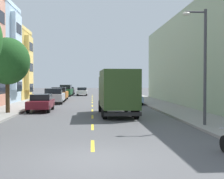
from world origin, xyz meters
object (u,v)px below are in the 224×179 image
object	(u,v)px
parked_suv_forest	(66,90)
parked_sedan_charcoal	(70,91)
parked_sedan_black	(117,91)
delivery_box_truck	(117,90)
parked_sedan_burgundy	(41,102)
parked_pickup_silver	(55,96)
parked_pickup_orange	(60,94)
street_tree_second	(7,61)
moving_white_sedan	(82,91)
street_lamp	(202,58)
parked_sedan_sky	(133,98)
parked_suv_navy	(115,89)

from	to	relation	value
parked_suv_forest	parked_sedan_charcoal	xyz separation A→B (m)	(0.11, 6.97, -0.24)
parked_sedan_charcoal	parked_sedan_black	bearing A→B (deg)	-24.54
delivery_box_truck	parked_sedan_black	xyz separation A→B (m)	(2.62, 33.40, -1.12)
parked_sedan_burgundy	parked_pickup_silver	xyz separation A→B (m)	(0.02, 9.23, 0.08)
parked_sedan_burgundy	parked_pickup_orange	xyz separation A→B (m)	(-0.08, 15.69, 0.08)
parked_pickup_orange	parked_sedan_black	size ratio (longest dim) A/B	1.17
street_tree_second	moving_white_sedan	distance (m)	32.33
street_tree_second	moving_white_sedan	size ratio (longest dim) A/B	1.26
street_lamp	parked_sedan_burgundy	bearing A→B (deg)	135.88
parked_suv_forest	parked_sedan_sky	distance (m)	21.45
street_lamp	parked_sedan_black	xyz separation A→B (m)	(-1.51, 39.63, -3.05)
street_lamp	parked_sedan_sky	size ratio (longest dim) A/B	1.38
street_tree_second	parked_sedan_burgundy	world-z (taller)	street_tree_second
parked_sedan_burgundy	parked_suv_forest	xyz separation A→B (m)	(-0.14, 26.75, 0.24)
parked_sedan_charcoal	parked_pickup_orange	bearing A→B (deg)	-90.17
parked_sedan_sky	parked_pickup_silver	bearing A→B (deg)	166.59
parked_suv_navy	parked_sedan_burgundy	bearing A→B (deg)	-103.86
parked_sedan_black	parked_sedan_sky	bearing A→B (deg)	-90.18
street_lamp	parked_sedan_sky	xyz separation A→B (m)	(-1.58, 17.09, -3.05)
moving_white_sedan	street_lamp	bearing A→B (deg)	-78.87
street_lamp	parked_pickup_orange	size ratio (longest dim) A/B	1.17
street_tree_second	parked_suv_forest	bearing A→B (deg)	86.11
parked_suv_forest	street_tree_second	bearing A→B (deg)	-93.89
street_tree_second	parked_suv_forest	world-z (taller)	street_tree_second
parked_sedan_burgundy	parked_suv_navy	xyz separation A→B (m)	(8.73, 35.40, 0.24)
parked_pickup_orange	delivery_box_truck	bearing A→B (deg)	-72.34
parked_sedan_burgundy	parked_sedan_sky	bearing A→B (deg)	39.71
street_lamp	parked_pickup_orange	distance (m)	27.75
parked_pickup_silver	parked_pickup_orange	bearing A→B (deg)	90.89
parked_sedan_black	moving_white_sedan	world-z (taller)	same
street_tree_second	parked_pickup_silver	world-z (taller)	street_tree_second
street_tree_second	street_lamp	size ratio (longest dim) A/B	0.91
parked_suv_forest	parked_sedan_black	bearing A→B (deg)	18.59
street_lamp	parked_sedan_burgundy	world-z (taller)	street_lamp
parked_sedan_burgundy	parked_pickup_silver	world-z (taller)	parked_pickup_silver
delivery_box_truck	parked_pickup_orange	size ratio (longest dim) A/B	1.34
street_lamp	parked_pickup_silver	distance (m)	21.89
street_lamp	parked_suv_navy	bearing A→B (deg)	91.88
street_lamp	moving_white_sedan	xyz separation A→B (m)	(-7.74, 39.34, -3.05)
parked_pickup_orange	moving_white_sedan	bearing A→B (deg)	79.44
street_tree_second	moving_white_sedan	xyz separation A→B (m)	(4.60, 31.83, -3.27)
parked_sedan_black	parked_sedan_sky	world-z (taller)	same
street_tree_second	parked_pickup_orange	bearing A→B (deg)	83.57
parked_sedan_charcoal	street_tree_second	bearing A→B (deg)	-93.32
delivery_box_truck	parked_suv_forest	world-z (taller)	delivery_box_truck
parked_pickup_orange	parked_sedan_charcoal	xyz separation A→B (m)	(0.05, 18.02, -0.08)
street_lamp	parked_sedan_black	world-z (taller)	street_lamp
parked_sedan_burgundy	parked_suv_navy	distance (m)	36.46
moving_white_sedan	parked_pickup_silver	bearing A→B (deg)	-96.95
street_tree_second	delivery_box_truck	xyz separation A→B (m)	(8.21, -1.28, -2.15)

